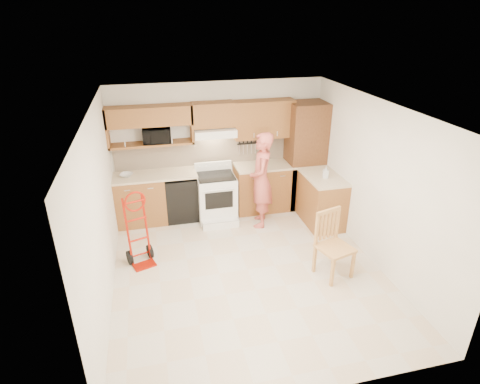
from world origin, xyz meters
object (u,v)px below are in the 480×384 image
object	(u,v)px
hand_truck	(139,232)
dining_chair	(335,246)
person	(261,180)
microwave	(157,135)
range	(217,194)

from	to	relation	value
hand_truck	dining_chair	bearing A→B (deg)	-37.80
hand_truck	dining_chair	world-z (taller)	hand_truck
dining_chair	hand_truck	bearing A→B (deg)	144.31
person	hand_truck	world-z (taller)	person
person	dining_chair	xyz separation A→B (m)	(0.63, -1.77, -0.37)
microwave	range	bearing A→B (deg)	-19.32
person	dining_chair	distance (m)	1.91
range	dining_chair	world-z (taller)	range
range	microwave	bearing A→B (deg)	159.33
person	microwave	bearing A→B (deg)	-98.18
microwave	range	distance (m)	1.53
microwave	person	size ratio (longest dim) A/B	0.28
microwave	range	size ratio (longest dim) A/B	0.47
microwave	dining_chair	world-z (taller)	microwave
person	hand_truck	xyz separation A→B (m)	(-2.17, -0.80, -0.32)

